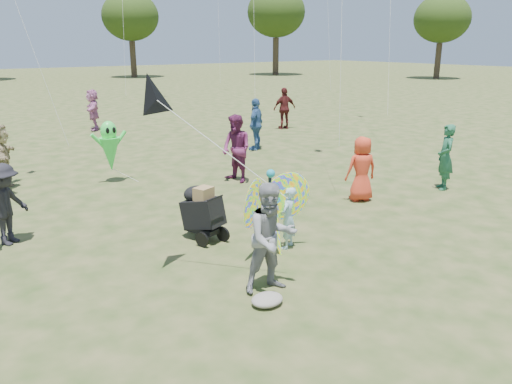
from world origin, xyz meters
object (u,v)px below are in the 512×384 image
(crowd_a, at_px, (362,169))
(crowd_c, at_px, (256,124))
(butterfly_kite, at_px, (272,211))
(crowd_h, at_px, (285,108))
(adult_man, at_px, (272,238))
(crowd_d, at_px, (1,157))
(crowd_f, at_px, (445,157))
(child_girl, at_px, (288,218))
(alien_kite, at_px, (110,148))
(crowd_j, at_px, (93,110))
(jogging_stroller, at_px, (202,209))
(crowd_b, at_px, (6,205))
(crowd_e, at_px, (236,149))

(crowd_a, xyz_separation_m, crowd_c, (1.57, 6.54, 0.13))
(butterfly_kite, bearing_deg, crowd_h, 49.69)
(adult_man, distance_m, crowd_h, 15.64)
(crowd_d, height_order, crowd_f, crowd_d)
(child_girl, xyz_separation_m, crowd_a, (3.40, 1.25, 0.20))
(crowd_h, bearing_deg, crowd_c, 49.36)
(crowd_d, height_order, crowd_h, crowd_h)
(crowd_f, xyz_separation_m, alien_kite, (-6.93, 5.94, 0.10))
(crowd_a, bearing_deg, crowd_f, -174.44)
(child_girl, height_order, crowd_f, crowd_f)
(crowd_j, bearing_deg, adult_man, 8.61)
(crowd_h, bearing_deg, crowd_f, 85.63)
(crowd_d, xyz_separation_m, butterfly_kite, (3.18, -7.60, -0.07))
(crowd_j, bearing_deg, crowd_c, 41.38)
(child_girl, relative_size, butterfly_kite, 0.67)
(crowd_a, height_order, crowd_c, crowd_c)
(crowd_d, height_order, butterfly_kite, crowd_d)
(child_girl, distance_m, crowd_j, 15.77)
(crowd_f, bearing_deg, crowd_d, -85.46)
(jogging_stroller, distance_m, alien_kite, 5.20)
(crowd_b, height_order, jogging_stroller, crowd_b)
(crowd_d, bearing_deg, crowd_c, -72.35)
(crowd_a, relative_size, butterfly_kite, 0.89)
(crowd_d, distance_m, crowd_h, 12.75)
(crowd_f, bearing_deg, crowd_e, -93.12)
(alien_kite, bearing_deg, jogging_stroller, -91.14)
(child_girl, height_order, crowd_a, crowd_a)
(crowd_b, height_order, crowd_f, crowd_f)
(jogging_stroller, bearing_deg, crowd_f, -25.15)
(child_girl, height_order, crowd_j, crowd_j)
(crowd_f, bearing_deg, crowd_c, -131.42)
(adult_man, height_order, crowd_a, adult_man)
(crowd_d, distance_m, butterfly_kite, 8.24)
(crowd_h, bearing_deg, alien_kite, 34.59)
(crowd_b, distance_m, jogging_stroller, 3.75)
(crowd_e, bearing_deg, crowd_c, 130.74)
(adult_man, height_order, crowd_j, crowd_j)
(crowd_c, bearing_deg, child_girl, 24.09)
(crowd_d, height_order, crowd_e, crowd_e)
(adult_man, distance_m, crowd_e, 6.54)
(crowd_c, distance_m, jogging_stroller, 8.82)
(crowd_b, height_order, crowd_e, crowd_e)
(crowd_f, bearing_deg, child_girl, -43.21)
(child_girl, distance_m, crowd_f, 6.00)
(child_girl, relative_size, crowd_h, 0.65)
(crowd_a, xyz_separation_m, alien_kite, (-4.37, 5.31, 0.16))
(child_girl, relative_size, alien_kite, 0.70)
(alien_kite, bearing_deg, crowd_c, 11.66)
(adult_man, xyz_separation_m, crowd_f, (7.26, 1.80, -0.01))
(crowd_h, distance_m, crowd_j, 8.64)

